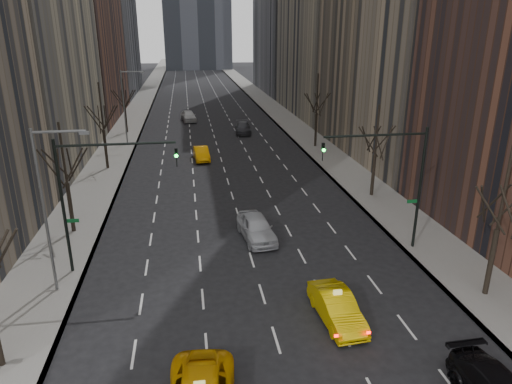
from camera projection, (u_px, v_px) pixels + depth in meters
name	position (u px, v px, depth m)	size (l,w,h in m)	color
sidewalk_left	(137.00, 111.00, 81.03)	(4.50, 320.00, 0.15)	slate
sidewalk_right	(272.00, 108.00, 84.53)	(4.50, 320.00, 0.15)	slate
tree_lw_b	(67.00, 183.00, 31.41)	(3.36, 3.50, 7.82)	black
tree_lw_c	(104.00, 131.00, 46.21)	(3.36, 3.50, 8.74)	black
tree_lw_d	(125.00, 108.00, 63.14)	(3.36, 3.50, 7.36)	black
tree_rw_a	(497.00, 231.00, 23.61)	(3.36, 3.50, 8.28)	black
tree_rw_b	(375.00, 155.00, 38.57)	(3.36, 3.50, 7.82)	black
tree_rw_c	(317.00, 115.00, 55.23)	(3.36, 3.50, 8.74)	black
traffic_mast_left	(91.00, 184.00, 25.64)	(6.69, 0.39, 8.00)	black
traffic_mast_right	(397.00, 170.00, 28.24)	(6.69, 0.39, 8.00)	black
streetlight_near	(49.00, 196.00, 23.49)	(2.83, 0.22, 9.00)	slate
streetlight_far	(126.00, 100.00, 56.09)	(2.83, 0.22, 9.00)	slate
taxi_sedan	(337.00, 307.00, 22.54)	(1.58, 4.52, 1.49)	#DAB204
silver_sedan_ahead	(256.00, 227.00, 31.42)	(2.01, 4.99, 1.70)	#ADAFB6
far_taxi	(201.00, 154.00, 50.76)	(1.53, 4.40, 1.45)	#FFA105
far_suv_grey	(243.00, 128.00, 63.93)	(2.12, 5.20, 1.51)	#313237
far_car_white	(189.00, 116.00, 72.38)	(2.02, 5.01, 1.71)	silver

